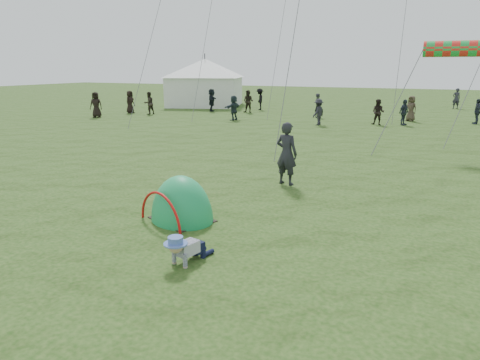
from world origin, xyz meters
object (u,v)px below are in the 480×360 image
at_px(event_marquee, 205,81).
at_px(popup_tent, 182,220).
at_px(crawling_toddler, 185,248).
at_px(standing_adult, 287,154).

bearing_deg(event_marquee, popup_tent, -80.24).
bearing_deg(event_marquee, crawling_toddler, -79.85).
relative_size(standing_adult, event_marquee, 0.30).
bearing_deg(crawling_toddler, popup_tent, 137.39).
bearing_deg(popup_tent, crawling_toddler, -33.92).
relative_size(popup_tent, event_marquee, 0.33).
relative_size(crawling_toddler, standing_adult, 0.41).
bearing_deg(popup_tent, standing_adult, 95.70).
height_order(standing_adult, event_marquee, event_marquee).
distance_m(crawling_toddler, popup_tent, 2.38).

